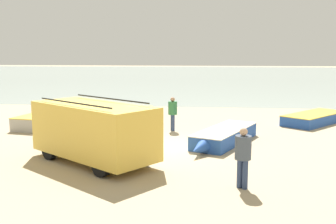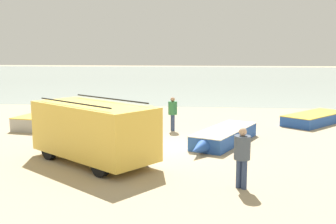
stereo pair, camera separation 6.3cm
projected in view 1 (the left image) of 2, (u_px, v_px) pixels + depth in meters
ground_plane at (157, 146)px, 16.23m from camera, size 200.00×200.00×0.00m
sea_water at (198, 75)px, 67.35m from camera, size 120.00×80.00×0.01m
parked_van at (93, 130)px, 13.76m from camera, size 5.11×4.47×2.22m
fishing_rowboat_0 at (143, 114)px, 22.52m from camera, size 2.31×3.86×0.66m
fishing_rowboat_1 at (223, 136)px, 16.73m from camera, size 3.04×5.20×0.62m
fishing_rowboat_2 at (47, 119)px, 20.92m from camera, size 2.18×4.80×0.68m
fishing_rowboat_3 at (316, 118)px, 21.60m from camera, size 4.33×4.71×0.56m
fisherman_0 at (173, 111)px, 19.38m from camera, size 0.44×0.44×1.68m
fisherman_2 at (243, 152)px, 11.09m from camera, size 0.46×0.46×1.77m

